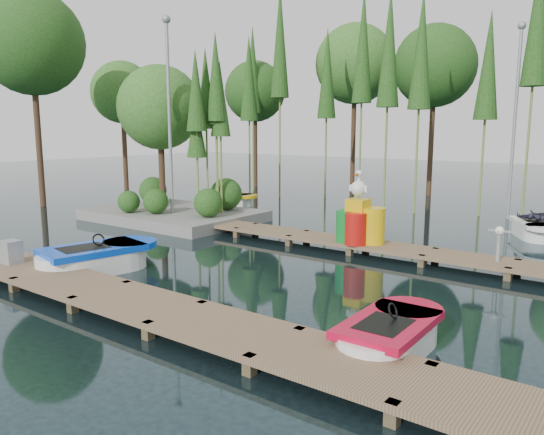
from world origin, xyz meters
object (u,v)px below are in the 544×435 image
Objects in this scene: boat_blue at (96,260)px; utility_cabinet at (11,252)px; yellow_barrel at (373,226)px; island at (171,135)px; drum_cluster at (358,222)px; boat_red at (390,337)px; boat_yellow_far at (232,199)px.

boat_blue reaches higher than utility_cabinet.
yellow_barrel is at bearing 50.11° from utility_cabinet.
island reaches higher than drum_cluster.
boat_blue is 6.91m from drum_cluster.
drum_cluster is (-3.48, 5.55, 0.65)m from boat_red.
island reaches higher than yellow_barrel.
island reaches higher than boat_red.
boat_yellow_far reaches higher than boat_blue.
boat_yellow_far is 10.51m from yellow_barrel.
boat_blue is at bearing -129.22° from yellow_barrel.
yellow_barrel is at bearing -5.17° from island.
island is at bearing 173.55° from drum_cluster.
yellow_barrel is (5.85, 7.00, 0.23)m from utility_cabinet.
yellow_barrel is 0.49× the size of drum_cluster.
boat_yellow_far is 4.71× the size of utility_cabinet.
drum_cluster is at bearing 51.40° from utility_cabinet.
island is 5.04m from boat_yellow_far.
island is 2.75× the size of boat_red.
drum_cluster is at bearing -6.45° from island.
boat_blue is at bearing 178.86° from boat_red.
island is 8.71m from utility_cabinet.
boat_blue is at bearing -56.97° from island.
island is at bearing 134.75° from boat_blue.
drum_cluster is (4.19, 5.46, 0.60)m from boat_blue.
boat_yellow_far is (-12.39, 10.56, 0.02)m from boat_red.
boat_red is 6.51m from yellow_barrel.
island reaches higher than boat_blue.
island is at bearing 150.77° from boat_red.
boat_yellow_far is 2.54× the size of yellow_barrel.
utility_cabinet reaches higher than boat_red.
utility_cabinet is at bearing -128.60° from drum_cluster.
island is 3.36× the size of drum_cluster.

